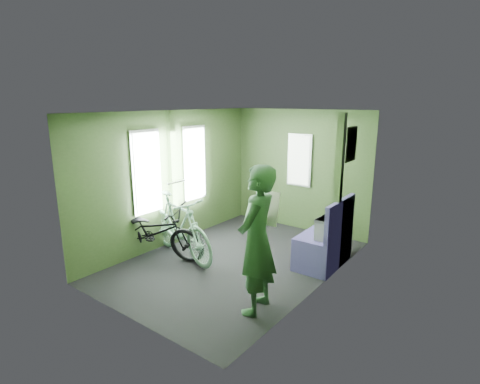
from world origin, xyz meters
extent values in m
plane|color=black|center=(0.00, 0.00, 0.00)|extent=(4.00, 4.00, 0.00)
cube|color=silver|center=(0.00, 0.00, 2.30)|extent=(2.80, 4.00, 0.02)
cube|color=#344C23|center=(0.00, 2.00, 1.15)|extent=(2.80, 0.02, 2.30)
cube|color=#344C23|center=(0.00, -2.00, 1.15)|extent=(2.80, 0.02, 2.30)
cube|color=#344C23|center=(-1.40, 0.00, 1.15)|extent=(0.02, 4.00, 2.30)
cube|color=#344C23|center=(1.40, 0.00, 1.15)|extent=(0.02, 4.00, 2.30)
cube|color=#344C23|center=(-1.36, 0.00, 1.15)|extent=(0.08, 0.12, 2.30)
cube|color=silver|center=(-1.35, -0.55, 1.35)|extent=(0.02, 0.56, 1.34)
cube|color=silver|center=(-1.35, 0.55, 1.35)|extent=(0.02, 0.56, 1.34)
cube|color=white|center=(-1.34, -0.55, 1.88)|extent=(0.00, 0.12, 0.12)
cube|color=white|center=(-1.34, 0.55, 1.88)|extent=(0.00, 0.12, 0.12)
cylinder|color=silver|center=(-1.29, 0.00, 1.10)|extent=(0.03, 0.40, 0.03)
cube|color=#344C23|center=(1.35, 0.60, 1.15)|extent=(0.10, 0.10, 2.30)
cube|color=white|center=(1.38, 0.90, 1.85)|extent=(0.02, 0.40, 0.50)
cube|color=silver|center=(0.00, 1.96, 1.35)|extent=(0.50, 0.02, 1.00)
imported|color=black|center=(-1.11, -0.68, 0.00)|extent=(1.87, 1.20, 1.01)
imported|color=#88C3A3|center=(-0.80, -0.43, 0.00)|extent=(1.85, 0.98, 1.10)
imported|color=#315939|center=(1.04, -0.96, 0.89)|extent=(0.53, 0.71, 1.78)
cube|color=silver|center=(0.99, -0.66, 1.19)|extent=(0.30, 0.18, 0.40)
cube|color=slate|center=(1.26, 0.51, 0.41)|extent=(0.24, 0.34, 0.82)
cube|color=navy|center=(1.12, 0.72, 0.25)|extent=(0.59, 1.02, 0.50)
cube|color=navy|center=(1.37, 0.72, 0.78)|extent=(0.09, 1.01, 0.56)
camera|label=1|loc=(3.33, -4.32, 2.46)|focal=28.00mm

